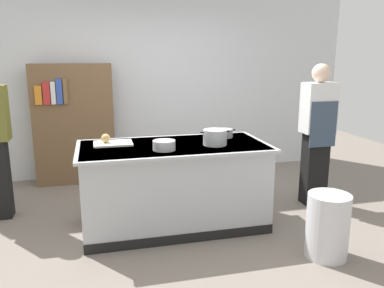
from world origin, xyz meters
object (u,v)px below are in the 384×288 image
Objects in this scene: person_chef at (317,131)px; bookshelf at (74,124)px; trash_bin at (328,226)px; stock_pot at (215,137)px; sauce_pan at (225,133)px; mixing_bowl at (164,145)px; onion at (106,138)px.

person_chef is 1.01× the size of bookshelf.
trash_bin is at bearing 161.56° from person_chef.
bookshelf reaches higher than stock_pot.
stock_pot is at bearing -51.81° from bookshelf.
mixing_bowl is at bearing -151.03° from sauce_pan.
sauce_pan is 1.10× the size of mixing_bowl.
mixing_bowl is (-0.78, -0.43, -0.00)m from sauce_pan.
person_chef reaches higher than trash_bin.
bookshelf reaches higher than sauce_pan.
person_chef reaches higher than stock_pot.
mixing_bowl is 2.00m from person_chef.
trash_bin is at bearing -48.30° from stock_pot.
stock_pot reaches higher than sauce_pan.
trash_bin is at bearing -30.79° from mixing_bowl.
onion is 0.67m from mixing_bowl.
person_chef is at bearing 13.25° from stock_pot.
stock_pot is 1.44m from person_chef.
onion is 0.38× the size of sauce_pan.
stock_pot is 2.43m from bookshelf.
bookshelf reaches higher than trash_bin.
stock_pot is 1.27× the size of sauce_pan.
person_chef is (0.59, 1.23, 0.61)m from trash_bin.
stock_pot is (1.11, -0.29, 0.01)m from onion.
person_chef is at bearing 0.88° from onion.
person_chef reaches higher than mixing_bowl.
stock_pot is at bearing -123.47° from sauce_pan.
trash_bin is (1.91, -1.19, -0.67)m from onion.
mixing_bowl is (0.55, -0.38, -0.02)m from onion.
bookshelf reaches higher than mixing_bowl.
trash_bin is at bearing -50.64° from bookshelf.
stock_pot reaches higher than onion.
onion is 1.14m from stock_pot.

